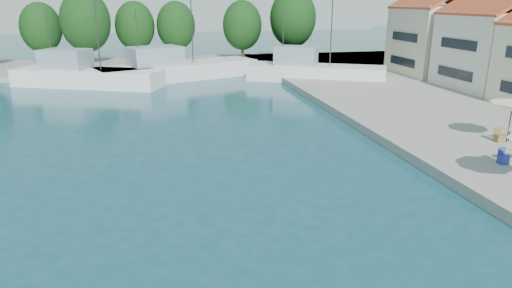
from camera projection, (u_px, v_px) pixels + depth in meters
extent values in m
cube|color=#9F9C90|center=(151.00, 66.00, 60.86)|extent=(90.00, 16.00, 0.60)
cube|color=gray|center=(76.00, 2.00, 140.62)|extent=(180.00, 40.00, 16.00)
cube|color=gray|center=(278.00, 8.00, 174.22)|extent=(140.00, 40.00, 12.00)
cube|color=white|center=(495.00, 51.00, 43.00)|extent=(8.00, 8.50, 7.00)
cube|color=beige|center=(439.00, 40.00, 51.31)|extent=(8.60, 8.50, 7.50)
cube|color=white|center=(88.00, 80.00, 47.80)|extent=(15.97, 9.96, 2.20)
cube|color=#8397A2|center=(66.00, 59.00, 47.59)|extent=(5.55, 4.74, 2.00)
cylinder|color=#2D2D2D|center=(97.00, 30.00, 45.98)|extent=(0.12, 0.12, 8.00)
cylinder|color=#2D2D2D|center=(49.00, 39.00, 47.28)|extent=(0.10, 0.10, 6.00)
cube|color=silver|center=(179.00, 73.00, 52.33)|extent=(19.04, 11.45, 2.20)
cube|color=#8397A2|center=(155.00, 56.00, 50.19)|extent=(6.56, 5.54, 2.00)
cylinder|color=#2D2D2D|center=(192.00, 27.00, 51.80)|extent=(0.12, 0.12, 8.00)
cylinder|color=#2D2D2D|center=(137.00, 38.00, 48.59)|extent=(0.10, 0.10, 6.00)
cube|color=white|center=(316.00, 75.00, 50.72)|extent=(15.16, 10.54, 2.20)
cube|color=#8397A2|center=(296.00, 55.00, 50.66)|extent=(5.41, 4.79, 2.00)
cylinder|color=#2D2D2D|center=(331.00, 28.00, 48.80)|extent=(0.12, 0.12, 8.00)
cylinder|color=#2D2D2D|center=(283.00, 37.00, 50.45)|extent=(0.10, 0.10, 6.00)
cylinder|color=#3F2B19|center=(44.00, 49.00, 61.69)|extent=(0.36, 0.36, 3.50)
ellipsoid|color=black|center=(41.00, 28.00, 60.85)|extent=(5.32, 5.32, 6.65)
cylinder|color=#3F2B19|center=(88.00, 47.00, 60.31)|extent=(0.36, 0.36, 4.20)
ellipsoid|color=black|center=(85.00, 21.00, 59.30)|extent=(6.39, 6.39, 7.98)
cylinder|color=#3F2B19|center=(136.00, 47.00, 64.22)|extent=(0.36, 0.36, 3.56)
ellipsoid|color=black|center=(135.00, 26.00, 63.36)|extent=(5.41, 5.41, 6.76)
cylinder|color=#3F2B19|center=(177.00, 46.00, 65.32)|extent=(0.36, 0.36, 3.56)
ellipsoid|color=black|center=(176.00, 26.00, 64.46)|extent=(5.41, 5.41, 6.76)
cylinder|color=#3F2B19|center=(242.00, 46.00, 64.94)|extent=(0.36, 0.36, 3.61)
ellipsoid|color=black|center=(242.00, 25.00, 64.07)|extent=(5.49, 5.49, 6.86)
cylinder|color=#3F2B19|center=(292.00, 43.00, 66.07)|extent=(0.36, 0.36, 4.32)
ellipsoid|color=black|center=(293.00, 18.00, 65.03)|extent=(6.57, 6.57, 8.21)
cylinder|color=black|center=(510.00, 123.00, 26.77)|extent=(0.06, 0.06, 2.37)
cone|color=#FEEDC5|center=(512.00, 107.00, 26.49)|extent=(2.57, 2.57, 0.50)
cube|color=#283BA3|center=(503.00, 160.00, 23.43)|extent=(0.42, 0.42, 0.46)
cylinder|color=black|center=(509.00, 135.00, 27.16)|extent=(0.06, 0.06, 0.74)
cylinder|color=beige|center=(510.00, 129.00, 27.05)|extent=(0.70, 0.70, 0.04)
cube|color=olive|center=(499.00, 138.00, 27.06)|extent=(0.42, 0.42, 0.46)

